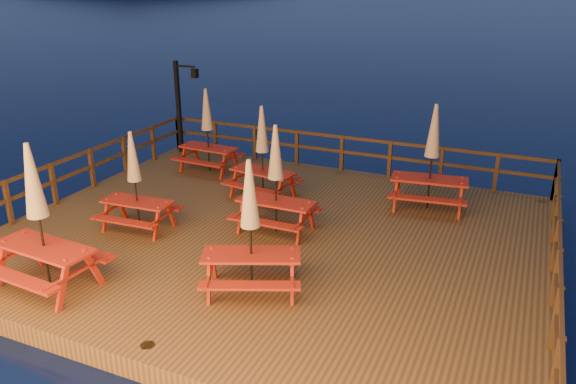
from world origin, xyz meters
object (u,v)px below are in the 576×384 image
object	(u,v)px
lamp_post	(182,99)
picnic_table_2	(250,225)
picnic_table_0	(207,129)
picnic_table_1	(276,178)

from	to	relation	value
lamp_post	picnic_table_2	bearing A→B (deg)	-48.71
lamp_post	picnic_table_2	world-z (taller)	lamp_post
picnic_table_2	lamp_post	bearing A→B (deg)	107.57
lamp_post	picnic_table_0	size ratio (longest dim) A/B	1.21
picnic_table_0	picnic_table_2	size ratio (longest dim) A/B	0.97
lamp_post	picnic_table_1	xyz separation A→B (m)	(5.43, -4.42, -0.49)
lamp_post	picnic_table_0	bearing A→B (deg)	-37.24
lamp_post	picnic_table_1	bearing A→B (deg)	-39.14
picnic_table_1	picnic_table_2	distance (m)	2.67
picnic_table_1	picnic_table_0	bearing A→B (deg)	140.02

